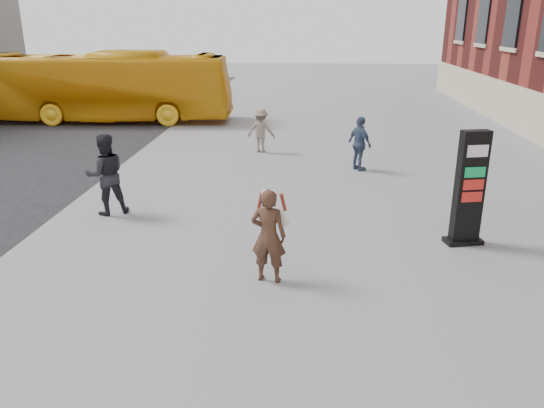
# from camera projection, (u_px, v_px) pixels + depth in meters

# --- Properties ---
(ground) EXTENTS (100.00, 100.00, 0.00)m
(ground) POSITION_uv_depth(u_px,v_px,m) (254.00, 279.00, 9.38)
(ground) COLOR #9E9EA3
(info_pylon) EXTENTS (0.81, 0.52, 2.34)m
(info_pylon) POSITION_uv_depth(u_px,v_px,m) (469.00, 189.00, 10.53)
(info_pylon) COLOR black
(info_pylon) RESTS_ON ground
(woman) EXTENTS (0.70, 0.65, 1.68)m
(woman) POSITION_uv_depth(u_px,v_px,m) (269.00, 234.00, 9.09)
(woman) COLOR #382417
(woman) RESTS_ON ground
(bus) EXTENTS (11.15, 3.11, 3.08)m
(bus) POSITION_uv_depth(u_px,v_px,m) (107.00, 87.00, 23.62)
(bus) COLOR gold
(bus) RESTS_ON road
(pedestrian_a) EXTENTS (1.16, 1.08, 1.91)m
(pedestrian_a) POSITION_uv_depth(u_px,v_px,m) (106.00, 175.00, 12.28)
(pedestrian_a) COLOR black
(pedestrian_a) RESTS_ON ground
(pedestrian_b) EXTENTS (1.02, 0.65, 1.50)m
(pedestrian_b) POSITION_uv_depth(u_px,v_px,m) (261.00, 130.00, 18.24)
(pedestrian_b) COLOR slate
(pedestrian_b) RESTS_ON ground
(pedestrian_c) EXTENTS (0.88, 1.02, 1.64)m
(pedestrian_c) POSITION_uv_depth(u_px,v_px,m) (360.00, 144.00, 15.95)
(pedestrian_c) COLOR #3C4E6B
(pedestrian_c) RESTS_ON ground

